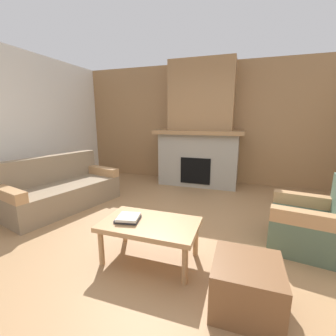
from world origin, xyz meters
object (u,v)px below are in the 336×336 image
at_px(couch, 61,190).
at_px(coffee_table, 150,227).
at_px(ottoman, 246,285).
at_px(fireplace, 200,133).
at_px(armchair, 311,224).

height_order(couch, coffee_table, couch).
height_order(couch, ottoman, couch).
bearing_deg(fireplace, armchair, -52.28).
height_order(armchair, ottoman, armchair).
distance_m(fireplace, armchair, 2.98).
bearing_deg(ottoman, couch, 157.27).
height_order(coffee_table, ottoman, coffee_table).
distance_m(couch, coffee_table, 2.22).
distance_m(fireplace, coffee_table, 3.15).
bearing_deg(armchair, coffee_table, -154.55).
bearing_deg(ottoman, fireplace, 106.99).
xyz_separation_m(couch, coffee_table, (2.02, -0.91, 0.09)).
distance_m(fireplace, ottoman, 3.67).
distance_m(coffee_table, ottoman, 1.04).
bearing_deg(coffee_table, armchair, 25.45).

